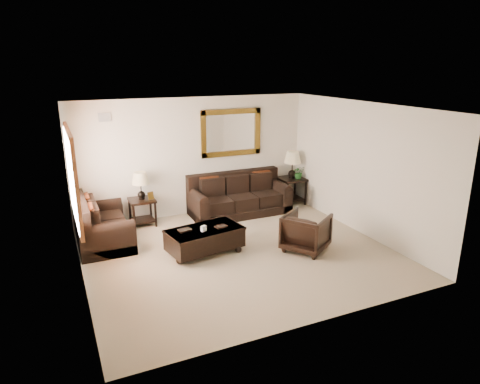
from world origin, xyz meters
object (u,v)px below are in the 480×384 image
end_table_right (292,170)px  sofa (239,199)px  end_table_left (141,191)px  coffee_table (205,238)px  loveseat (100,227)px  armchair (306,230)px

end_table_right → sofa: bearing=-175.8°
end_table_left → coffee_table: 2.10m
loveseat → end_table_left: end_table_left is taller
sofa → end_table_left: 2.28m
loveseat → end_table_left: bearing=-55.3°
loveseat → coffee_table: 2.12m
armchair → loveseat: bearing=27.0°
coffee_table → armchair: armchair is taller
sofa → loveseat: sofa is taller
coffee_table → armchair: size_ratio=1.88×
end_table_right → armchair: size_ratio=1.69×
end_table_right → armchair: end_table_right is taller
sofa → end_table_left: bearing=176.3°
sofa → armchair: (0.30, -2.45, 0.05)m
end_table_left → end_table_right: size_ratio=0.89×
sofa → armchair: size_ratio=2.92×
sofa → coffee_table: bearing=-130.2°
armchair → sofa: bearing=-27.5°
armchair → end_table_left: bearing=9.9°
armchair → end_table_right: bearing=-59.7°
loveseat → sofa: bearing=-80.6°
end_table_left → loveseat: bearing=-145.3°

